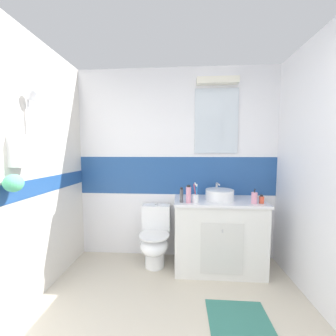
# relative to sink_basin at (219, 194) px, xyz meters

# --- Properties ---
(wall_back_tiled) EXTENTS (3.20, 0.20, 2.50)m
(wall_back_tiled) POSITION_rel_sink_basin_xyz_m (-0.52, 0.30, 0.35)
(wall_back_tiled) COLOR white
(wall_back_tiled) RESTS_ON ground_plane
(vanity_cabinet) EXTENTS (1.04, 0.55, 0.85)m
(vanity_cabinet) POSITION_rel_sink_basin_xyz_m (-0.01, -0.01, -0.49)
(vanity_cabinet) COLOR silver
(vanity_cabinet) RESTS_ON ground_plane
(sink_basin) EXTENTS (0.33, 0.38, 0.18)m
(sink_basin) POSITION_rel_sink_basin_xyz_m (0.00, 0.00, 0.00)
(sink_basin) COLOR white
(sink_basin) RESTS_ON vanity_cabinet
(toilet) EXTENTS (0.37, 0.50, 0.74)m
(toilet) POSITION_rel_sink_basin_xyz_m (-0.78, 0.01, -0.56)
(toilet) COLOR white
(toilet) RESTS_ON ground_plane
(toothbrush_cup) EXTENTS (0.07, 0.07, 0.23)m
(toothbrush_cup) POSITION_rel_sink_basin_xyz_m (-0.30, -0.17, -0.01)
(toothbrush_cup) COLOR white
(toothbrush_cup) RESTS_ON vanity_cabinet
(soap_dispenser) EXTENTS (0.06, 0.06, 0.16)m
(soap_dispenser) POSITION_rel_sink_basin_xyz_m (0.35, -0.17, -0.00)
(soap_dispenser) COLOR pink
(soap_dispenser) RESTS_ON vanity_cabinet
(deodorant_spray_can) EXTENTS (0.04, 0.04, 0.17)m
(deodorant_spray_can) POSITION_rel_sink_basin_xyz_m (-0.45, -0.17, 0.02)
(deodorant_spray_can) COLOR #4C4C51
(deodorant_spray_can) RESTS_ON vanity_cabinet
(perfume_flask_small) EXTENTS (0.04, 0.03, 0.10)m
(perfume_flask_small) POSITION_rel_sink_basin_xyz_m (0.43, -0.16, -0.02)
(perfume_flask_small) COLOR #D84C33
(perfume_flask_small) RESTS_ON vanity_cabinet
(shampoo_bottle_tall) EXTENTS (0.06, 0.06, 0.20)m
(shampoo_bottle_tall) POSITION_rel_sink_basin_xyz_m (-0.38, -0.19, 0.03)
(shampoo_bottle_tall) COLOR pink
(shampoo_bottle_tall) RESTS_ON vanity_cabinet
(bath_mat) EXTENTS (0.51, 0.42, 0.01)m
(bath_mat) POSITION_rel_sink_basin_xyz_m (0.03, -0.77, -0.91)
(bath_mat) COLOR #337266
(bath_mat) RESTS_ON ground_plane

